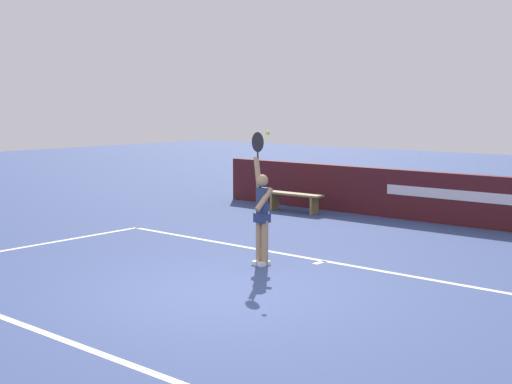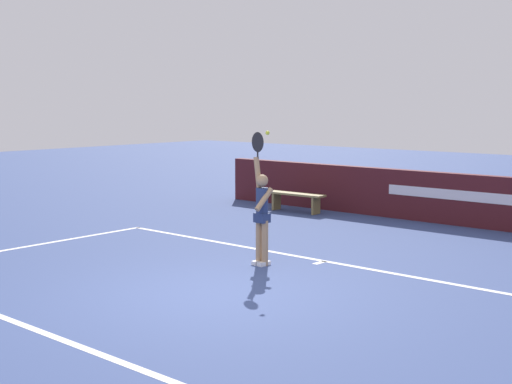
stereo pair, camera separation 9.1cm
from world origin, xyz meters
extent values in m
plane|color=#35477C|center=(0.00, 0.00, 0.00)|extent=(60.00, 60.00, 0.00)
cube|color=white|center=(0.00, 2.84, 0.00)|extent=(10.16, 0.11, 0.00)
cube|color=white|center=(0.00, -2.54, 0.00)|extent=(10.16, 0.11, 0.00)
cube|color=white|center=(-5.08, 0.15, 0.00)|extent=(0.11, 5.49, 0.00)
cube|color=white|center=(0.00, 2.69, 0.00)|extent=(0.11, 0.30, 0.00)
cube|color=#48171D|center=(0.00, 7.82, 0.59)|extent=(13.17, 0.24, 1.17)
cube|color=white|center=(-0.02, 7.70, 0.70)|extent=(3.07, 0.01, 0.23)
cylinder|color=#9C7B5A|center=(-0.59, 1.91, 0.39)|extent=(0.11, 0.11, 0.78)
cylinder|color=#9C7B5A|center=(-0.72, 1.92, 0.39)|extent=(0.11, 0.11, 0.78)
cube|color=white|center=(-0.59, 1.89, 0.04)|extent=(0.11, 0.25, 0.07)
cube|color=white|center=(-0.72, 1.90, 0.04)|extent=(0.11, 0.25, 0.07)
cylinder|color=navy|center=(-0.65, 1.91, 1.05)|extent=(0.21, 0.21, 0.55)
cube|color=navy|center=(-0.65, 1.91, 0.82)|extent=(0.25, 0.21, 0.16)
sphere|color=#9C7B5A|center=(-0.65, 1.91, 1.45)|extent=(0.21, 0.21, 0.21)
cylinder|color=#9C7B5A|center=(-0.76, 1.92, 1.59)|extent=(0.17, 0.10, 0.53)
cylinder|color=#9C7B5A|center=(-0.56, 1.85, 1.15)|extent=(0.12, 0.41, 0.38)
ellipsoid|color=black|center=(-0.76, 1.92, 2.10)|extent=(0.28, 0.05, 0.34)
cylinder|color=black|center=(-0.76, 1.92, 1.91)|extent=(0.03, 0.03, 0.18)
sphere|color=#D0DC32|center=(-0.45, 1.82, 2.26)|extent=(0.07, 0.07, 0.07)
cube|color=olive|center=(-3.81, 6.95, 0.46)|extent=(1.63, 0.42, 0.05)
cube|color=olive|center=(-4.43, 6.93, 0.23)|extent=(0.07, 0.32, 0.46)
cube|color=olive|center=(-3.20, 6.98, 0.23)|extent=(0.07, 0.32, 0.46)
camera|label=1|loc=(6.88, -7.10, 2.75)|focal=49.23mm
camera|label=2|loc=(6.95, -7.04, 2.75)|focal=49.23mm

